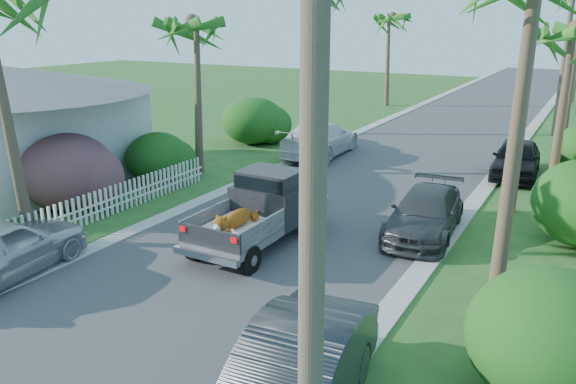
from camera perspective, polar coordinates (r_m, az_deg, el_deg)
The scene contains 20 objects.
ground at distance 11.90m, azimuth -18.69°, elevation -15.70°, with size 120.00×120.00×0.00m, color #294F1D.
road at distance 32.96m, azimuth 15.18°, elevation 5.63°, with size 8.00×100.00×0.02m, color #38383A.
curb_left at distance 34.23m, azimuth 8.18°, elevation 6.50°, with size 0.60×100.00×0.06m, color #A5A39E.
curb_right at distance 32.21m, azimuth 22.60°, elevation 4.68°, with size 0.60×100.00×0.06m, color #A5A39E.
pickup_truck at distance 16.44m, azimuth -2.29°, elevation -1.53°, with size 1.98×5.12×2.06m.
parked_car_rn at distance 9.37m, azimuth 0.42°, elevation -18.72°, with size 1.67×4.79×1.58m, color #282B2D.
parked_car_rm at distance 17.40m, azimuth 13.76°, elevation -2.15°, with size 1.87×4.59×1.33m, color #34363A.
parked_car_rf at distance 25.01m, azimuth 22.18°, elevation 3.14°, with size 1.79×4.44×1.51m, color black.
parked_car_lf at distance 26.81m, azimuth 3.26°, elevation 5.40°, with size 2.28×5.62×1.63m, color silver.
palm_l_b at distance 23.50m, azimuth -9.49°, elevation 16.64°, with size 4.40×4.40×7.40m.
palm_l_d at distance 42.86m, azimuth 10.32°, elevation 17.15°, with size 4.40×4.40×7.70m.
palm_r_b at distance 21.44m, azimuth 27.05°, elevation 14.51°, with size 4.40×4.40×7.20m.
shrub_l_b at distance 20.55m, azimuth -21.49°, elevation 1.95°, with size 3.00×3.30×2.60m, color #9F165B.
shrub_l_c at distance 22.99m, azimuth -13.14°, elevation 3.45°, with size 2.40×2.64×2.00m, color #184313.
shrub_l_d at distance 29.52m, azimuth -3.55°, elevation 7.25°, with size 3.20×3.52×2.40m, color #184313.
shrub_r_a at distance 10.72m, azimuth 25.10°, elevation -13.22°, with size 2.80×3.08×2.30m, color #184313.
picket_fence at distance 19.13m, azimuth -18.92°, elevation -1.36°, with size 0.10×11.00×1.00m, color white.
utility_pole_a at distance 5.21m, azimuth 2.53°, elevation -1.69°, with size 1.60×0.26×9.00m.
utility_pole_b at distance 19.60m, azimuth 23.21°, elevation 10.92°, with size 1.60×0.26×9.00m.
utility_pole_c at distance 34.52m, azimuth 26.34°, elevation 12.68°, with size 1.60×0.26×9.00m.
Camera 1 is at (7.81, -6.40, 6.28)m, focal length 35.00 mm.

